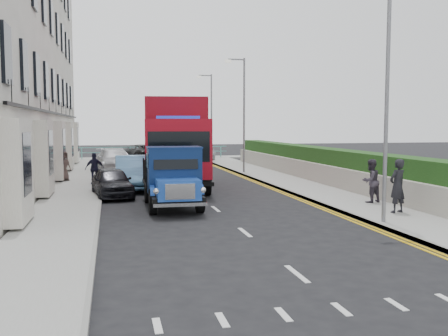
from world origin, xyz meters
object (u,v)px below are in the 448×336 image
bedford_lorry (174,181)px  lamp_far (210,112)px  pedestrian_east_near (397,186)px  lamp_near (383,91)px  parked_car_front (112,182)px  red_lorry (176,140)px  lamp_mid (242,108)px

bedford_lorry → lamp_far: bearing=76.2°
bedford_lorry → pedestrian_east_near: (7.02, -2.87, -0.01)m
pedestrian_east_near → lamp_near: bearing=24.2°
parked_car_front → bedford_lorry: bearing=-68.4°
lamp_far → red_lorry: 16.01m
red_lorry → lamp_mid: bearing=53.4°
red_lorry → pedestrian_east_near: size_ratio=4.70×
bedford_lorry → red_lorry: size_ratio=0.56×
parked_car_front → pedestrian_east_near: size_ratio=2.04×
lamp_mid → red_lorry: size_ratio=0.84×
red_lorry → parked_car_front: red_lorry is taller
pedestrian_east_near → lamp_far: bearing=-106.0°
lamp_near → parked_car_front: 11.60m
lamp_mid → bedford_lorry: (-5.65, -11.84, -2.98)m
lamp_near → red_lorry: 11.91m
lamp_far → red_lorry: bearing=-107.2°
lamp_near → bedford_lorry: size_ratio=1.48×
red_lorry → parked_car_front: (-3.06, -2.89, -1.65)m
lamp_mid → pedestrian_east_near: bearing=-84.7°
lamp_mid → red_lorry: lamp_mid is taller
lamp_near → lamp_far: bearing=90.0°
lamp_far → bedford_lorry: (-5.65, -21.84, -2.98)m
bedford_lorry → parked_car_front: size_ratio=1.30×
lamp_far → red_lorry: (-4.72, -15.20, -1.73)m
lamp_near → pedestrian_east_near: 3.53m
lamp_near → pedestrian_east_near: lamp_near is taller
lamp_mid → pedestrian_east_near: size_ratio=3.93×
lamp_far → bedford_lorry: lamp_far is taller
lamp_near → pedestrian_east_near: bearing=43.3°
bedford_lorry → pedestrian_east_near: bearing=-21.5°
lamp_near → pedestrian_east_near: size_ratio=3.93×
parked_car_front → lamp_near: bearing=-53.4°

